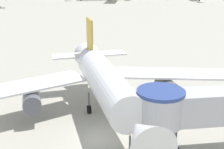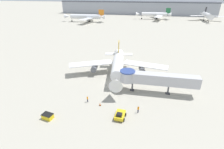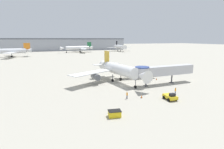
# 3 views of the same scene
# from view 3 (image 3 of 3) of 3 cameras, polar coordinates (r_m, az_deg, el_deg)

# --- Properties ---
(ground_plane) EXTENTS (800.00, 800.00, 0.00)m
(ground_plane) POSITION_cam_3_polar(r_m,az_deg,el_deg) (52.14, 3.16, -3.70)
(ground_plane) COLOR #A8A393
(main_airplane) EXTENTS (32.10, 25.03, 9.54)m
(main_airplane) POSITION_cam_3_polar(r_m,az_deg,el_deg) (55.85, 2.28, 1.58)
(main_airplane) COLOR white
(main_airplane) RESTS_ON ground_plane
(jet_bridge) EXTENTS (20.53, 4.10, 5.87)m
(jet_bridge) POSITION_cam_3_polar(r_m,az_deg,el_deg) (55.10, 15.78, 1.17)
(jet_bridge) COLOR #B7B7BC
(jet_bridge) RESTS_ON ground_plane
(pushback_tug_yellow) EXTENTS (2.48, 3.38, 1.69)m
(pushback_tug_yellow) POSITION_cam_3_polar(r_m,az_deg,el_deg) (42.45, 18.51, -6.85)
(pushback_tug_yellow) COLOR yellow
(pushback_tug_yellow) RESTS_ON ground_plane
(service_container_yellow) EXTENTS (2.57, 1.99, 1.16)m
(service_container_yellow) POSITION_cam_3_polar(r_m,az_deg,el_deg) (32.06, 0.84, -12.62)
(service_container_yellow) COLOR yellow
(service_container_yellow) RESTS_ON ground_plane
(traffic_cone_near_nose) EXTENTS (0.48, 0.48, 0.80)m
(traffic_cone_near_nose) POSITION_cam_3_polar(r_m,az_deg,el_deg) (42.12, 9.63, -7.06)
(traffic_cone_near_nose) COLOR black
(traffic_cone_near_nose) RESTS_ON ground_plane
(traffic_cone_starboard_wing) EXTENTS (0.40, 0.40, 0.67)m
(traffic_cone_starboard_wing) POSITION_cam_3_polar(r_m,az_deg,el_deg) (61.13, 14.32, -1.46)
(traffic_cone_starboard_wing) COLOR black
(traffic_cone_starboard_wing) RESTS_ON ground_plane
(ground_crew_marshaller) EXTENTS (0.40, 0.34, 1.81)m
(ground_crew_marshaller) POSITION_cam_3_polar(r_m,az_deg,el_deg) (46.61, 19.99, -4.92)
(ground_crew_marshaller) COLOR #1E2338
(ground_crew_marshaller) RESTS_ON ground_plane
(ground_crew_wing_walker) EXTENTS (0.37, 0.32, 1.67)m
(ground_crew_wing_walker) POSITION_cam_3_polar(r_m,az_deg,el_deg) (41.02, 4.93, -6.59)
(ground_crew_wing_walker) COLOR #1E2338
(ground_crew_wing_walker) RESTS_ON ground_plane
(background_jet_black_tail) EXTENTS (29.27, 28.26, 11.41)m
(background_jet_black_tail) POSITION_cam_3_polar(r_m,az_deg,el_deg) (197.29, 2.53, 9.03)
(background_jet_black_tail) COLOR white
(background_jet_black_tail) RESTS_ON ground_plane
(background_jet_green_tail) EXTENTS (33.53, 36.61, 10.42)m
(background_jet_green_tail) POSITION_cam_3_polar(r_m,az_deg,el_deg) (184.96, -10.96, 8.54)
(background_jet_green_tail) COLOR white
(background_jet_green_tail) RESTS_ON ground_plane
(background_jet_orange_tail) EXTENTS (36.50, 34.07, 10.54)m
(background_jet_orange_tail) POSITION_cam_3_polar(r_m,az_deg,el_deg) (154.47, -30.95, 6.57)
(background_jet_orange_tail) COLOR silver
(background_jet_orange_tail) RESTS_ON ground_plane
(terminal_building) EXTENTS (174.87, 22.89, 14.38)m
(terminal_building) POSITION_cam_3_polar(r_m,az_deg,el_deg) (221.03, -18.72, 9.29)
(terminal_building) COLOR #999EA8
(terminal_building) RESTS_ON ground_plane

